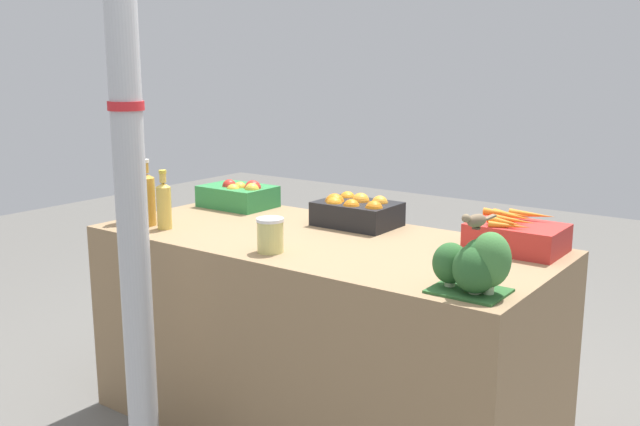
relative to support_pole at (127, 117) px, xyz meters
The scene contains 12 objects.
ground_plane 1.51m from the support_pole, 66.78° to the left, with size 10.00×10.00×0.00m, color #605E59.
market_table 1.17m from the support_pole, 66.78° to the left, with size 1.83×0.83×0.81m, color #937551.
support_pole is the anchor object (origin of this frame).
apple_crate 1.11m from the support_pole, 111.95° to the left, with size 0.33×0.24×0.14m.
orange_crate 1.08m from the support_pole, 72.94° to the left, with size 0.33×0.24×0.14m.
carrot_crate 1.44m from the support_pole, 43.81° to the left, with size 0.33×0.24×0.14m.
broccoli_pile 1.21m from the support_pole, 19.77° to the left, with size 0.24×0.18×0.19m.
juice_bottle_cloudy 0.78m from the support_pole, 141.72° to the left, with size 0.07×0.07×0.30m.
juice_bottle_amber 0.72m from the support_pole, 135.58° to the left, with size 0.08×0.08×0.28m.
juice_bottle_golden 0.67m from the support_pole, 127.18° to the left, with size 0.06×0.06×0.25m.
pickle_jar 0.65m from the support_pole, 55.86° to the left, with size 0.10×0.10×0.13m.
sparrow_bird 1.17m from the support_pole, 20.60° to the left, with size 0.07×0.13×0.05m.
Camera 1 is at (1.60, -2.20, 1.49)m, focal length 40.00 mm.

